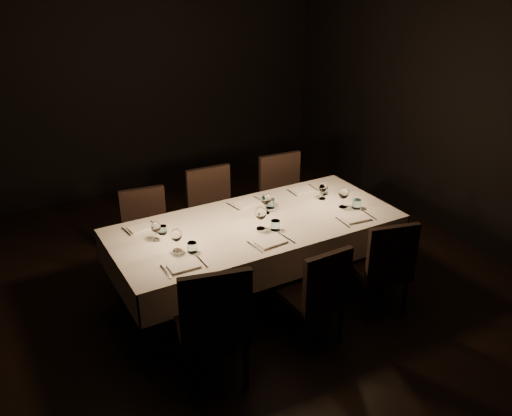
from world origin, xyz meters
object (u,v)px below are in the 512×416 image
chair_far_left (147,231)px  chair_near_left (213,321)px  chair_near_center (318,292)px  chair_far_center (213,211)px  dining_table (256,230)px  chair_near_right (384,264)px  chair_far_right (284,197)px

chair_far_left → chair_near_left: bearing=-84.8°
chair_near_left → chair_far_left: 1.66m
chair_near_center → chair_far_left: 1.83m
chair_near_left → chair_far_center: bearing=-102.2°
chair_far_left → chair_far_center: size_ratio=0.93×
dining_table → chair_near_center: bearing=-83.5°
chair_near_center → chair_far_center: (-0.11, 1.66, 0.03)m
chair_far_center → chair_near_right: bearing=-59.4°
chair_near_center → chair_far_right: (0.68, 1.58, 0.04)m
dining_table → chair_near_left: size_ratio=2.46×
dining_table → chair_far_left: chair_far_left is taller
dining_table → chair_near_right: size_ratio=2.76×
chair_near_left → chair_far_right: bearing=-121.6°
chair_near_center → chair_far_center: bearing=-87.3°
dining_table → chair_far_left: (-0.73, 0.82, -0.19)m
chair_far_left → chair_near_center: bearing=-55.2°
chair_near_right → chair_far_left: bearing=-31.7°
chair_near_right → chair_far_right: chair_far_right is taller
dining_table → chair_far_left: 1.11m
chair_far_center → chair_far_right: chair_far_right is taller
dining_table → chair_far_center: (-0.02, 0.83, -0.16)m
chair_near_center → chair_near_right: (0.72, 0.05, 0.01)m
chair_far_center → dining_table: bearing=-85.4°
chair_near_right → chair_far_right: size_ratio=0.93×
chair_near_left → chair_near_right: chair_near_left is taller
chair_far_center → chair_far_right: size_ratio=0.98×
chair_near_center → chair_near_right: size_ratio=0.97×
chair_near_center → chair_far_left: bearing=-64.6°
dining_table → chair_far_left: bearing=131.8°
chair_near_center → chair_far_right: chair_far_right is taller
chair_near_right → chair_far_center: chair_far_center is taller
chair_near_left → chair_near_right: size_ratio=1.12×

